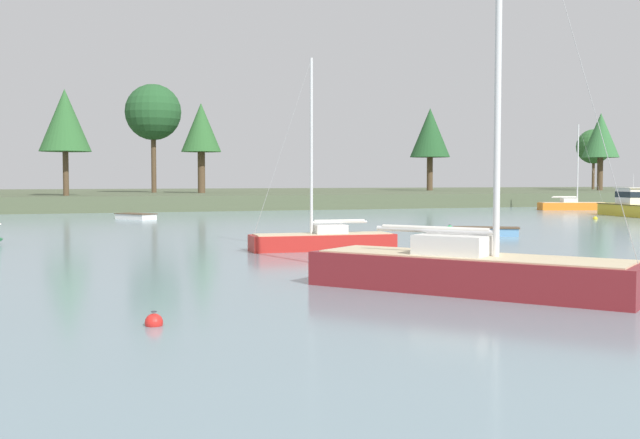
% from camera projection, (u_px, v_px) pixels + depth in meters
% --- Properties ---
extents(far_shore_bank, '(199.22, 56.06, 1.53)m').
position_uv_depth(far_shore_bank, '(138.00, 197.00, 100.14)').
color(far_shore_bank, '#4C563D').
rests_on(far_shore_bank, ground).
extents(sailboat_maroon, '(7.65, 8.77, 14.39)m').
position_uv_depth(sailboat_maroon, '(470.00, 281.00, 21.68)').
color(sailboat_maroon, maroon).
rests_on(sailboat_maroon, ground).
extents(cruiser_yellow, '(3.99, 9.12, 4.44)m').
position_uv_depth(cruiser_yellow, '(638.00, 210.00, 64.81)').
color(cruiser_yellow, gold).
rests_on(cruiser_yellow, ground).
extents(sailboat_red, '(6.55, 2.09, 8.92)m').
position_uv_depth(sailboat_red, '(323.00, 245.00, 34.38)').
color(sailboat_red, '#B2231E').
rests_on(sailboat_red, ground).
extents(dinghy_skyblue, '(3.85, 3.12, 0.65)m').
position_uv_depth(dinghy_skyblue, '(486.00, 233.00, 43.17)').
color(dinghy_skyblue, '#669ECC').
rests_on(dinghy_skyblue, ground).
extents(dinghy_white, '(3.19, 3.66, 0.62)m').
position_uv_depth(dinghy_white, '(136.00, 217.00, 60.83)').
color(dinghy_white, white).
rests_on(dinghy_white, ground).
extents(sailboat_orange, '(6.87, 3.67, 9.19)m').
position_uv_depth(sailboat_orange, '(572.00, 208.00, 78.85)').
color(sailboat_orange, orange).
rests_on(sailboat_orange, ground).
extents(mooring_buoy_red, '(0.39, 0.39, 0.45)m').
position_uv_depth(mooring_buoy_red, '(154.00, 322.00, 16.63)').
color(mooring_buoy_red, red).
rests_on(mooring_buoy_red, ground).
extents(mooring_buoy_green, '(0.34, 0.34, 0.39)m').
position_uv_depth(mooring_buoy_green, '(450.00, 228.00, 49.02)').
color(mooring_buoy_green, '#1E8C47').
rests_on(mooring_buoy_green, ground).
extents(mooring_buoy_yellow, '(0.35, 0.35, 0.40)m').
position_uv_depth(mooring_buoy_yellow, '(595.00, 219.00, 60.41)').
color(mooring_buoy_yellow, yellow).
rests_on(mooring_buoy_yellow, ground).
extents(shore_tree_inland_b, '(5.15, 5.15, 10.94)m').
position_uv_depth(shore_tree_inland_b, '(601.00, 136.00, 109.60)').
color(shore_tree_inland_b, brown).
rests_on(shore_tree_inland_b, far_shore_bank).
extents(shore_tree_inland_c, '(5.35, 5.35, 9.34)m').
position_uv_depth(shore_tree_inland_c, '(594.00, 147.00, 120.25)').
color(shore_tree_inland_c, brown).
rests_on(shore_tree_inland_c, far_shore_bank).
extents(shore_tree_right, '(5.60, 5.60, 11.52)m').
position_uv_depth(shore_tree_right, '(430.00, 133.00, 108.49)').
color(shore_tree_right, brown).
rests_on(shore_tree_right, far_shore_bank).
extents(shore_tree_far_left, '(4.92, 4.92, 10.28)m').
position_uv_depth(shore_tree_far_left, '(65.00, 121.00, 74.61)').
color(shore_tree_far_left, brown).
rests_on(shore_tree_far_left, far_shore_bank).
extents(shore_tree_center_right, '(6.59, 6.59, 12.79)m').
position_uv_depth(shore_tree_center_right, '(153.00, 113.00, 91.41)').
color(shore_tree_center_right, brown).
rests_on(shore_tree_center_right, far_shore_bank).
extents(shore_tree_left_mid, '(4.59, 4.59, 10.36)m').
position_uv_depth(shore_tree_left_mid, '(201.00, 129.00, 89.24)').
color(shore_tree_left_mid, brown).
rests_on(shore_tree_left_mid, far_shore_bank).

